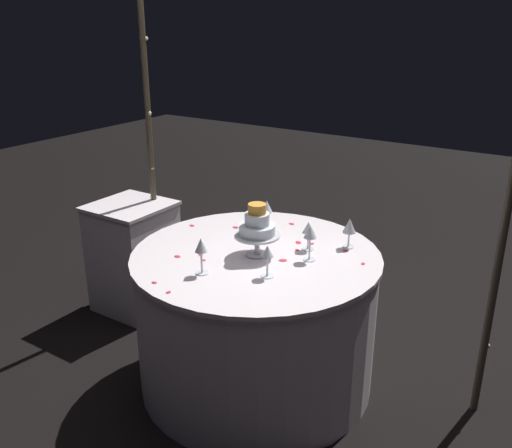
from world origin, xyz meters
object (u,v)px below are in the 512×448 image
object	(u,v)px
wine_glass_5	(267,254)
wine_glass_0	(201,247)
wine_glass_2	(349,227)
wine_glass_3	(310,234)
tiered_cake	(257,227)
wine_glass_1	(267,208)
wine_glass_4	(309,229)
side_table	(134,256)
main_table	(256,318)
decorative_arch	(299,60)

from	to	relation	value
wine_glass_5	wine_glass_0	bearing A→B (deg)	-152.79
wine_glass_2	wine_glass_3	distance (m)	0.26
tiered_cake	wine_glass_1	bearing A→B (deg)	114.54
wine_glass_4	wine_glass_5	size ratio (longest dim) A/B	0.98
side_table	wine_glass_5	distance (m)	1.41
wine_glass_2	tiered_cake	bearing A→B (deg)	-134.62
tiered_cake	side_table	bearing A→B (deg)	167.76
tiered_cake	wine_glass_4	size ratio (longest dim) A/B	1.80
side_table	wine_glass_5	bearing A→B (deg)	-17.87
tiered_cake	wine_glass_2	xyz separation A→B (m)	(0.33, 0.33, -0.04)
main_table	wine_glass_1	xyz separation A→B (m)	(-0.13, 0.30, 0.49)
decorative_arch	wine_glass_5	size ratio (longest dim) A/B	16.97
decorative_arch	wine_glass_1	distance (m)	0.78
wine_glass_2	wine_glass_4	xyz separation A→B (m)	(-0.16, -0.13, -0.00)
side_table	wine_glass_3	world-z (taller)	wine_glass_3
decorative_arch	wine_glass_3	world-z (taller)	decorative_arch
wine_glass_0	wine_glass_5	xyz separation A→B (m)	(0.26, 0.13, -0.02)
wine_glass_0	wine_glass_1	size ratio (longest dim) A/B	1.03
side_table	tiered_cake	xyz separation A→B (m)	(1.10, -0.24, 0.52)
wine_glass_0	wine_glass_3	xyz separation A→B (m)	(0.33, 0.39, 0.00)
main_table	side_table	distance (m)	1.11
wine_glass_1	wine_glass_2	xyz separation A→B (m)	(0.47, 0.02, -0.01)
main_table	tiered_cake	world-z (taller)	tiered_cake
tiered_cake	wine_glass_1	size ratio (longest dim) A/B	1.58
wine_glass_4	wine_glass_3	bearing A→B (deg)	-58.74
decorative_arch	wine_glass_2	size ratio (longest dim) A/B	16.49
wine_glass_1	wine_glass_5	xyz separation A→B (m)	(0.31, -0.48, -0.01)
wine_glass_1	wine_glass_3	bearing A→B (deg)	-30.44
decorative_arch	wine_glass_2	bearing A→B (deg)	-10.72
decorative_arch	tiered_cake	xyz separation A→B (m)	(0.02, -0.40, -0.74)
main_table	wine_glass_3	distance (m)	0.56
wine_glass_3	wine_glass_4	world-z (taller)	wine_glass_3
decorative_arch	main_table	distance (m)	1.30
main_table	decorative_arch	bearing A→B (deg)	90.15
decorative_arch	wine_glass_0	bearing A→B (deg)	-96.59
decorative_arch	tiered_cake	distance (m)	0.84
main_table	wine_glass_1	size ratio (longest dim) A/B	7.39
side_table	wine_glass_5	size ratio (longest dim) A/B	4.80
side_table	tiered_cake	world-z (taller)	tiered_cake
decorative_arch	wine_glass_4	bearing A→B (deg)	-46.70
wine_glass_4	tiered_cake	bearing A→B (deg)	-131.02
wine_glass_3	wine_glass_5	world-z (taller)	wine_glass_3
wine_glass_3	wine_glass_4	xyz separation A→B (m)	(-0.06, 0.11, -0.02)
decorative_arch	side_table	distance (m)	1.67
wine_glass_0	wine_glass_5	distance (m)	0.29
wine_glass_1	wine_glass_4	bearing A→B (deg)	-20.25
decorative_arch	wine_glass_4	size ratio (longest dim) A/B	17.37
side_table	wine_glass_3	distance (m)	1.44
decorative_arch	wine_glass_0	world-z (taller)	decorative_arch
wine_glass_3	wine_glass_0	bearing A→B (deg)	-130.27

